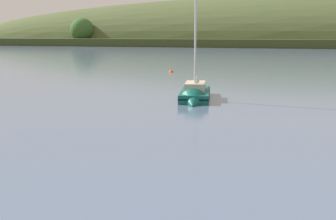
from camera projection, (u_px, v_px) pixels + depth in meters
name	position (u px, v px, depth m)	size (l,w,h in m)	color
sailboat_far_left	(195.00, 97.00, 41.75)	(4.63, 9.25, 12.56)	#0F564C
mooring_buoy_foreground	(171.00, 72.00, 71.52)	(0.74, 0.74, 0.82)	#EA5B19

